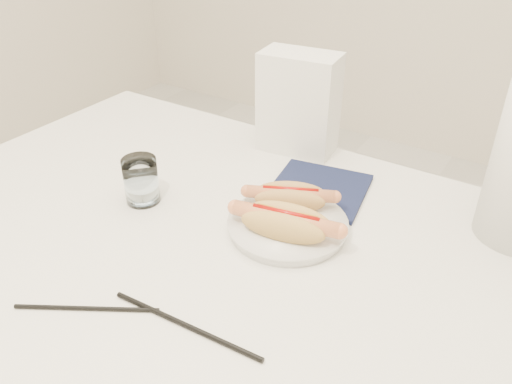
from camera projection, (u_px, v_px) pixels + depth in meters
The scene contains 9 objects.
table at pixel (217, 265), 0.88m from camera, with size 1.20×0.80×0.75m.
plate at pixel (288, 227), 0.86m from camera, with size 0.19×0.19×0.02m, color white.
hotdog_left at pixel (290, 197), 0.89m from camera, with size 0.15×0.11×0.04m.
hotdog_right at pixel (286, 223), 0.82m from camera, with size 0.18×0.09×0.05m.
water_glass at pixel (141, 180), 0.92m from camera, with size 0.06×0.06×0.09m, color white.
chopstick_near at pixel (87, 308), 0.71m from camera, with size 0.01×0.01×0.20m, color black.
chopstick_far at pixel (186, 325), 0.68m from camera, with size 0.01×0.01×0.23m, color black.
napkin_box at pixel (299, 103), 1.07m from camera, with size 0.16×0.09×0.21m, color white.
navy_napkin at pixel (319, 189), 0.97m from camera, with size 0.17×0.17×0.01m, color #111837.
Camera 1 is at (0.43, -0.54, 1.27)m, focal length 36.30 mm.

